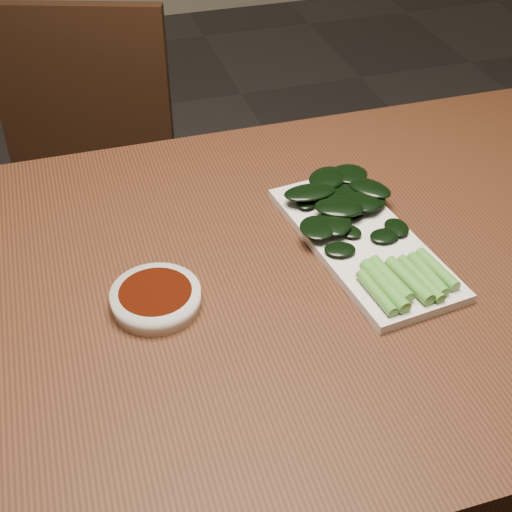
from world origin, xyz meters
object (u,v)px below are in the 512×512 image
table (249,314)px  serving_plate (362,242)px  chair_far (87,201)px  sauce_bowl (156,298)px  gai_lan (357,217)px

table → serving_plate: size_ratio=4.02×
table → serving_plate: serving_plate is taller
chair_far → serving_plate: bearing=-40.9°
sauce_bowl → chair_far: bearing=94.6°
gai_lan → sauce_bowl: bearing=-166.6°
chair_far → serving_plate: chair_far is taller
chair_far → gai_lan: 0.75m
chair_far → sauce_bowl: size_ratio=7.61×
serving_plate → table: bearing=-174.2°
table → chair_far: bearing=106.0°
table → sauce_bowl: size_ratio=11.97×
sauce_bowl → gai_lan: bearing=13.4°
serving_plate → chair_far: bearing=120.0°
table → chair_far: (-0.19, 0.64, -0.19)m
chair_far → gai_lan: bearing=-39.1°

